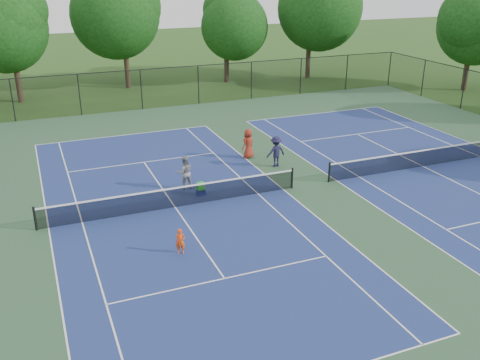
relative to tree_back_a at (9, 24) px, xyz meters
name	(u,v)px	position (x,y,z in m)	size (l,w,h in m)	color
ground	(310,185)	(13.00, -24.00, -6.04)	(140.00, 140.00, 0.00)	#234716
court_pad	(310,185)	(13.00, -24.00, -6.03)	(36.00, 36.00, 0.01)	#2F5434
tennis_court_left	(175,205)	(6.00, -24.00, -5.94)	(12.00, 23.83, 1.07)	navy
tennis_court_right	(423,165)	(20.00, -24.00, -5.94)	(12.00, 23.83, 1.07)	navy
perimeter_fence	(312,155)	(13.00, -24.00, -4.44)	(36.08, 36.08, 3.02)	black
tree_back_a	(9,24)	(0.00, 0.00, 0.00)	(6.80, 6.80, 9.15)	#2D2116
tree_back_b	(122,10)	(9.00, 2.00, 0.56)	(7.60, 7.60, 10.03)	#2D2116
tree_back_c	(226,21)	(18.00, 1.00, -0.56)	(6.00, 6.00, 8.40)	#2D2116
tree_back_d	(311,4)	(26.00, 0.00, 0.79)	(7.80, 7.80, 10.37)	#2D2116
tree_side_e	(474,21)	(36.00, -10.00, -0.23)	(6.60, 6.60, 8.87)	#2D2116
child_player	(180,241)	(5.08, -28.09, -5.53)	(0.37, 0.24, 1.02)	#F04910
instructor	(185,172)	(7.08, -22.01, -5.20)	(0.82, 0.64, 1.69)	gray
bystander_b	(276,152)	(12.54, -20.91, -5.19)	(1.10, 0.63, 1.70)	#1B1937
bystander_c	(248,144)	(11.70, -19.07, -5.19)	(0.83, 0.54, 1.69)	maroon
ball_crate	(201,192)	(7.53, -23.08, -5.90)	(0.38, 0.27, 0.27)	navy
ball_hopper	(201,186)	(7.53, -23.08, -5.59)	(0.34, 0.26, 0.36)	green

